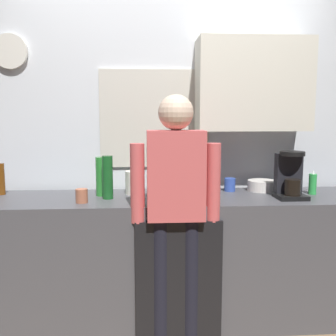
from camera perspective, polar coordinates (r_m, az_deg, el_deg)
The scene contains 16 objects.
kitchen_counter at distance 2.89m, azimuth 0.58°, elevation -13.00°, with size 3.12×0.64×0.90m, color #4C4C51.
dishwasher_panel at distance 2.60m, azimuth 1.60°, elevation -16.48°, with size 0.56×0.02×0.81m, color black.
back_wall_assembly at distance 3.12m, azimuth 1.42°, elevation 5.54°, with size 4.72×0.42×2.60m.
coffee_maker at distance 2.84m, azimuth 17.46°, elevation -1.28°, with size 0.20×0.20×0.33m.
bottle_amber_beer at distance 3.08m, azimuth -23.38°, elevation -1.49°, with size 0.06×0.06×0.23m, color brown.
bottle_green_wine at distance 2.71m, azimuth -8.86°, elevation -1.37°, with size 0.07×0.07×0.30m, color #195923.
bottle_olive_oil at distance 2.81m, azimuth 2.08°, elevation -1.50°, with size 0.06×0.06×0.25m, color olive.
bottle_clear_soda at distance 2.83m, azimuth -9.66°, elevation -1.22°, with size 0.09×0.09×0.28m, color #2D8C33.
cup_yellow_cup at distance 2.65m, azimuth 3.87°, elevation -3.87°, with size 0.07×0.07×0.09m, color yellow.
cup_terracotta_mug at distance 2.64m, azimuth -12.56°, elevation -4.01°, with size 0.08×0.08×0.09m, color #B26647.
cup_blue_mug at distance 3.00m, azimuth 9.06°, elevation -2.43°, with size 0.08×0.08×0.10m, color #3351B2.
mixing_bowl at distance 3.07m, azimuth 13.64°, elevation -2.51°, with size 0.22×0.22×0.08m, color white.
potted_plant at distance 2.93m, azimuth -0.43°, elevation -0.98°, with size 0.15×0.15×0.23m.
dish_soap at distance 3.04m, azimuth 20.47°, elevation -2.17°, with size 0.06×0.06×0.18m.
storage_canister at distance 2.86m, azimuth -4.89°, elevation -2.14°, with size 0.14×0.14×0.17m, color silver.
person_at_sink at distance 2.46m, azimuth 1.13°, elevation -4.55°, with size 0.57×0.22×1.60m.
Camera 1 is at (-0.21, -2.40, 1.47)m, focal length 41.50 mm.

